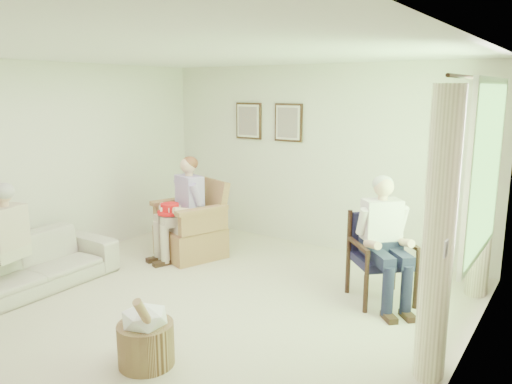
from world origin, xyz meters
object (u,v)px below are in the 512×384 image
hatbox (146,335)px  sofa (26,265)px  person_sofa (0,236)px  wood_armchair (385,253)px  person_dark (381,232)px  red_hat (170,210)px  wicker_armchair (192,232)px  person_wicker (184,201)px

hatbox → sofa: bearing=171.0°
person_sofa → wood_armchair: bearing=111.2°
wood_armchair → sofa: size_ratio=0.46×
wood_armchair → person_dark: bearing=-134.2°
red_hat → hatbox: red_hat is taller
wicker_armchair → wood_armchair: (2.69, 0.07, 0.18)m
wicker_armchair → red_hat: (-0.09, -0.33, 0.37)m
wood_armchair → sofa: wood_armchair is taller
person_sofa → hatbox: person_sofa is taller
wicker_armchair → red_hat: wicker_armchair is taller
person_sofa → hatbox: size_ratio=1.83×
sofa → hatbox: bearing=-99.0°
person_sofa → hatbox: 2.33m
wicker_armchair → person_sofa: 2.39m
person_sofa → wicker_armchair: bearing=148.6°
sofa → red_hat: red_hat is taller
person_wicker → person_sofa: bearing=-90.4°
sofa → red_hat: (0.67, 1.65, 0.41)m
wood_armchair → sofa: bearing=166.6°
person_wicker → red_hat: person_wicker is taller
person_wicker → hatbox: bearing=-35.9°
person_wicker → hatbox: size_ratio=1.97×
sofa → person_dark: size_ratio=1.51×
person_dark → red_hat: (-2.77, -0.24, -0.08)m
wood_armchair → person_dark: size_ratio=0.69×
person_wicker → red_hat: bearing=-95.0°
person_wicker → person_sofa: person_wicker is taller
person_dark → person_sofa: person_dark is taller
wicker_armchair → person_wicker: 0.48m
person_dark → red_hat: size_ratio=4.12×
person_wicker → red_hat: (-0.09, -0.19, -0.09)m
sofa → person_wicker: size_ratio=1.50×
person_dark → person_sofa: (-3.45, -2.15, -0.07)m
person_sofa → red_hat: (0.67, 1.91, -0.01)m
wicker_armchair → sofa: wicker_armchair is taller
red_hat → person_dark: bearing=5.0°
wood_armchair → red_hat: size_ratio=2.85×
hatbox → wicker_armchair: bearing=123.0°
wood_armchair → person_dark: 0.32m
wood_armchair → sofa: 4.02m
person_dark → hatbox: size_ratio=1.96×
red_hat → person_sofa: bearing=-109.4°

